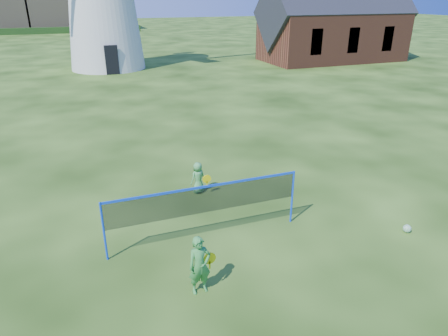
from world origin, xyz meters
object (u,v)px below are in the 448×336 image
Objects in this scene: chapel at (334,25)px; badminton_net at (205,200)px; play_ball at (407,229)px; player_girl at (200,265)px; player_boy at (198,178)px.

badminton_net is (-21.11, -25.41, -2.11)m from chapel.
chapel is at bearing 59.41° from play_ball.
chapel reaches higher than play_ball.
player_girl is (-21.85, -27.27, -2.58)m from chapel.
badminton_net is at bearing -129.72° from chapel.
badminton_net is 3.77× the size of player_girl.
chapel is 2.71× the size of badminton_net.
player_girl is (-0.74, -1.86, -0.47)m from badminton_net.
badminton_net is 2.06m from player_girl.
player_girl is 4.73m from player_boy.
player_girl reaches higher than play_ball.
chapel is 62.11× the size of play_ball.
badminton_net is 22.95× the size of play_ball.
play_ball is (4.53, -4.25, -0.40)m from player_boy.
play_ball is at bearing -120.59° from chapel.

